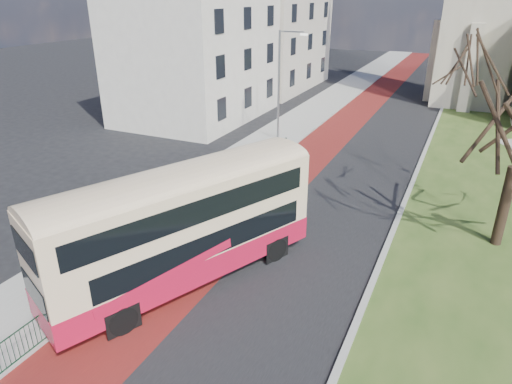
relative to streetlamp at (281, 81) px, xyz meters
The scene contains 11 objects.
ground 19.08m from the streetlamp, 76.42° to the right, with size 160.00×160.00×0.00m, color black.
road_carriageway 7.70m from the streetlamp, 18.88° to the left, with size 9.00×120.00×0.01m, color black.
bus_lane 5.91m from the streetlamp, 32.43° to the left, with size 3.40×120.00×0.01m, color #591414.
pavement_west 5.00m from the streetlamp, 108.07° to the left, with size 4.00×120.00×0.12m, color gray.
kerb_west 5.13m from the streetlamp, 56.03° to the left, with size 0.25×120.00×0.13m, color #999993.
kerb_east 12.07m from the streetlamp, 20.95° to the left, with size 0.25×80.00×0.13m, color #999993.
pedestrian_railing 14.64m from the streetlamp, 84.30° to the right, with size 0.07×24.00×1.12m.
street_block_near 10.62m from the streetlamp, 157.49° to the left, with size 10.30×14.30×13.00m.
street_block_far 22.24m from the streetlamp, 115.76° to the left, with size 10.30×16.30×11.50m.
streetlamp is the anchor object (origin of this frame).
bus 19.10m from the streetlamp, 78.70° to the right, with size 6.78×11.03×4.58m.
Camera 1 is at (8.30, -13.27, 10.57)m, focal length 32.00 mm.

